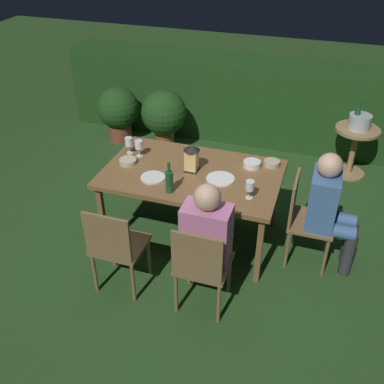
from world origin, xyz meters
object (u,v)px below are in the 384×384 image
lantern_centerpiece (192,157)px  bowl_olives (272,163)px  person_in_pink (209,235)px  ice_bucket (360,121)px  plate_b (153,177)px  potted_plant_by_hedge (118,110)px  chair_side_left_a (116,245)px  chair_head_far (304,216)px  wine_glass_c (139,145)px  bowl_salad (252,164)px  dining_table (192,177)px  bowl_dip (201,190)px  chair_side_left_b (201,265)px  bowl_bread (128,161)px  potted_plant_corner (164,115)px  plate_a (220,179)px  wine_glass_a (250,186)px  side_table (354,144)px  green_bottle_on_table (169,181)px  wine_glass_b (129,142)px  person_in_blue (329,207)px

lantern_centerpiece → bowl_olives: (0.70, 0.33, -0.12)m
person_in_pink → ice_bucket: person_in_pink is taller
plate_b → potted_plant_by_hedge: plate_b is taller
chair_side_left_a → chair_head_far: size_ratio=1.00×
wine_glass_c → bowl_salad: 1.12m
dining_table → bowl_dip: (0.18, -0.30, 0.08)m
bowl_dip → ice_bucket: size_ratio=0.32×
wine_glass_c → bowl_olives: (1.28, 0.23, -0.09)m
dining_table → chair_side_left_b: (0.37, -0.90, -0.21)m
bowl_bread → plate_b: bearing=-28.0°
dining_table → chair_side_left_a: 1.00m
potted_plant_by_hedge → potted_plant_corner: 0.72m
plate_a → plate_b: size_ratio=1.14×
bowl_salad → ice_bucket: 1.78m
wine_glass_a → plate_b: bearing=177.5°
person_in_pink → bowl_salad: size_ratio=6.94×
bowl_dip → chair_side_left_b: bearing=-72.2°
wine_glass_c → potted_plant_by_hedge: wine_glass_c is taller
plate_b → side_table: bearing=47.8°
green_bottle_on_table → plate_a: (0.37, 0.33, -0.10)m
person_in_pink → wine_glass_c: bearing=139.1°
chair_side_left_a → green_bottle_on_table: size_ratio=3.00×
plate_a → ice_bucket: 2.17m
chair_side_left_b → potted_plant_by_hedge: (-2.02, 2.65, -0.05)m
bowl_olives → bowl_salad: (-0.17, -0.09, 0.01)m
person_in_pink → plate_b: bearing=144.2°
plate_b → bowl_dip: (0.49, -0.09, 0.01)m
bowl_salad → ice_bucket: (0.97, 1.49, -0.06)m
wine_glass_b → bowl_bread: 0.23m
wine_glass_b → bowl_bread: size_ratio=1.01×
side_table → potted_plant_by_hedge: bearing=-179.7°
ice_bucket → wine_glass_a: bearing=-113.7°
wine_glass_a → potted_plant_by_hedge: (-2.24, 2.00, -0.44)m
person_in_pink → bowl_salad: (0.14, 0.98, 0.15)m
potted_plant_corner → wine_glass_b: bearing=-81.5°
bowl_salad → wine_glass_c: bearing=-172.7°
side_table → green_bottle_on_table: bearing=-126.2°
wine_glass_b → chair_side_left_b: bearing=-44.3°
chair_side_left_b → potted_plant_by_hedge: 3.33m
green_bottle_on_table → chair_side_left_a: bearing=-118.9°
chair_side_left_b → lantern_centerpiece: 1.09m
person_in_pink → wine_glass_b: size_ratio=6.80×
person_in_pink → wine_glass_a: size_ratio=6.80×
person_in_blue → potted_plant_corner: 2.76m
dining_table → chair_side_left_b: bearing=-67.6°
bowl_olives → chair_side_left_b: bearing=-104.0°
wine_glass_c → ice_bucket: bearing=38.2°
side_table → plate_a: bearing=-123.5°
green_bottle_on_table → bowl_dip: 0.29m
potted_plant_corner → wine_glass_a: bearing=-51.3°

